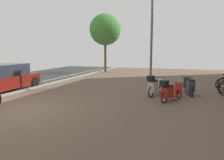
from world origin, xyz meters
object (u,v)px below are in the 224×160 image
(scooter_mid, at_px, (190,86))
(scooter_near, at_px, (155,86))
(lamp_post, at_px, (152,28))
(street_tree, at_px, (105,30))
(parked_car_near, at_px, (2,79))
(scooter_far, at_px, (169,91))

(scooter_mid, bearing_deg, scooter_near, -154.54)
(scooter_near, bearing_deg, lamp_post, 102.10)
(scooter_near, relative_size, scooter_mid, 0.92)
(scooter_mid, height_order, street_tree, street_tree)
(parked_car_near, height_order, lamp_post, lamp_post)
(scooter_far, relative_size, lamp_post, 0.26)
(parked_car_near, distance_m, street_tree, 12.25)
(scooter_near, distance_m, lamp_post, 4.47)
(scooter_mid, xyz_separation_m, parked_car_near, (-9.50, -2.17, 0.25))
(scooter_far, relative_size, street_tree, 0.29)
(scooter_near, bearing_deg, scooter_mid, 25.46)
(parked_car_near, bearing_deg, scooter_mid, 12.90)
(scooter_mid, relative_size, parked_car_near, 0.43)
(scooter_near, distance_m, scooter_far, 1.24)
(scooter_mid, distance_m, street_tree, 12.88)
(scooter_near, height_order, scooter_mid, scooter_near)
(scooter_mid, bearing_deg, parked_car_near, -167.10)
(scooter_mid, distance_m, parked_car_near, 9.74)
(scooter_mid, bearing_deg, scooter_far, -115.69)
(scooter_far, bearing_deg, street_tree, 122.21)
(scooter_near, relative_size, lamp_post, 0.27)
(scooter_far, height_order, lamp_post, lamp_post)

